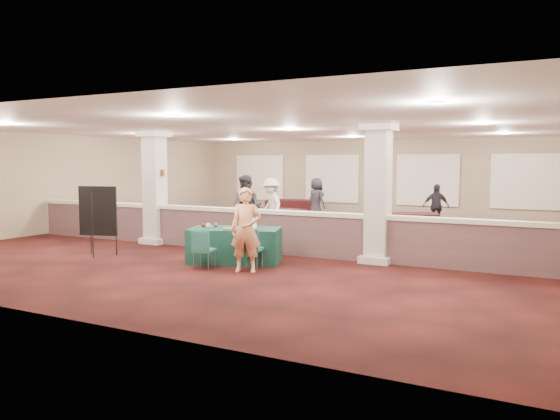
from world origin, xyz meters
The scene contains 33 objects.
ground centered at (0.00, 0.00, 0.00)m, with size 16.00×16.00×0.00m, color #3F130F.
wall_back centered at (0.00, 8.00, 1.60)m, with size 16.00×0.04×3.20m, color gray.
wall_front centered at (0.00, -8.00, 1.60)m, with size 16.00×0.04×3.20m, color gray.
wall_left centered at (-8.00, 0.00, 1.60)m, with size 0.04×16.00×3.20m, color gray.
ceiling centered at (0.00, 0.00, 3.20)m, with size 16.00×16.00×0.02m, color white.
partition_wall centered at (0.00, -1.50, 0.57)m, with size 15.60×0.28×1.10m.
column_left centered at (-3.50, -1.50, 1.64)m, with size 0.72×0.72×3.20m.
column_right centered at (3.00, -1.50, 1.64)m, with size 0.72×0.72×3.20m.
sconce_left centered at (-3.78, -1.50, 2.00)m, with size 0.12×0.12×0.18m.
sconce_right centered at (-3.22, -1.50, 2.00)m, with size 0.12×0.12×0.18m.
near_table centered at (0.11, -3.00, 0.39)m, with size 2.05×1.02×0.79m, color #0E362B.
conf_chair_main centered at (0.86, -3.58, 0.52)m, with size 0.52×0.52×0.88m.
conf_chair_side centered at (-0.03, -4.07, 0.50)m, with size 0.49×0.49×0.84m.
easel_board centered at (-3.32, -3.81, 1.09)m, with size 0.99×0.58×1.71m.
woman centered at (0.90, -3.82, 0.89)m, with size 0.64×0.43×1.77m, color #E89B64.
far_table_front_left centered at (-3.05, 3.00, 0.33)m, with size 1.61×0.81×0.65m, color black.
far_table_front_center centered at (-1.90, 3.00, 0.35)m, with size 1.73×0.86×0.70m, color black.
far_table_front_right centered at (5.82, 1.87, 0.35)m, with size 1.73×0.87×0.70m, color black.
far_table_back_left centered at (-3.27, 6.50, 0.38)m, with size 1.87×0.93×0.76m, color black.
far_table_back_center centered at (-2.00, 3.20, 0.34)m, with size 1.68×0.84×0.68m, color black.
far_table_back_right centered at (2.50, 3.20, 0.36)m, with size 1.79×0.90×0.73m, color black.
attendee_a centered at (-1.50, 0.20, 0.96)m, with size 0.92×0.51×1.91m, color black.
attendee_b centered at (-1.67, 2.00, 0.89)m, with size 1.14×0.52×1.79m, color silver.
attendee_c centered at (2.80, 5.79, 0.77)m, with size 0.90×0.43×1.54m, color black.
attendee_d centered at (-1.70, 5.68, 0.85)m, with size 0.83×0.45×1.69m, color black.
laptop_base centered at (0.43, -2.95, 0.80)m, with size 0.36×0.25×0.02m, color #B9BABE.
laptop_screen centered at (0.39, -2.83, 0.92)m, with size 0.36×0.01×0.24m, color #B9BABE.
screen_glow centered at (0.39, -2.84, 0.91)m, with size 0.32×0.00×0.20m, color #B0B8D3.
knitting centered at (0.25, -3.24, 0.80)m, with size 0.43×0.32×0.03m, color #C84020.
yarn_cream centered at (-0.42, -3.30, 0.85)m, with size 0.12×0.12×0.12m, color beige.
yarn_red centered at (-0.62, -3.20, 0.84)m, with size 0.11×0.11×0.11m, color #5E1D12.
yarn_grey centered at (-0.39, -3.04, 0.84)m, with size 0.11×0.11×0.11m, color #515156.
scissors centered at (0.87, -3.06, 0.79)m, with size 0.13×0.03×0.01m, color red.
Camera 1 is at (6.76, -13.47, 2.29)m, focal length 35.00 mm.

